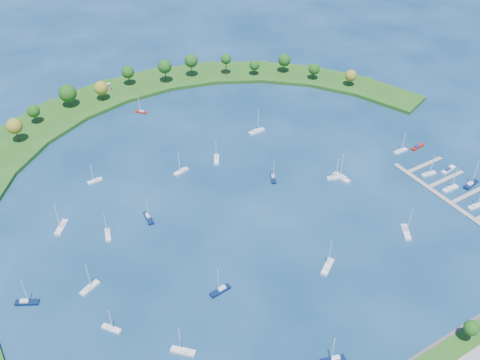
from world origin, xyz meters
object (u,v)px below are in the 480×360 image
harbor_tower (109,87)px  docked_boat_6 (450,188)px  docked_boat_9 (448,170)px  moored_boat_18 (273,177)px  moored_boat_17 (89,287)px  moored_boat_9 (181,171)px  docked_boat_8 (429,173)px  moored_boat_3 (95,180)px  moored_boat_21 (220,290)px  docked_boat_11 (417,147)px  moored_boat_4 (342,177)px  moored_boat_5 (333,359)px  moored_boat_8 (148,217)px  moored_boat_2 (27,302)px  moored_boat_12 (61,227)px  moored_boat_14 (108,234)px  docked_boat_4 (476,206)px  moored_boat_16 (141,111)px  docked_boat_10 (401,150)px  moored_boat_20 (257,131)px  moored_boat_6 (406,231)px  moored_boat_10 (328,266)px  moored_boat_11 (111,328)px  moored_boat_19 (183,351)px  docked_boat_7 (471,184)px  moored_boat_0 (216,159)px  dock_system (474,206)px

harbor_tower → docked_boat_6: size_ratio=0.37×
docked_boat_9 → moored_boat_18: bearing=144.1°
moored_boat_18 → docked_boat_9: moored_boat_18 is taller
moored_boat_17 → moored_boat_9: bearing=14.3°
docked_boat_8 → moored_boat_3: bearing=159.2°
moored_boat_21 → docked_boat_11: 134.85m
moored_boat_4 → moored_boat_5: (-65.87, -73.89, -0.05)m
moored_boat_8 → moored_boat_17: bearing=-48.6°
moored_boat_2 → moored_boat_12: (22.90, 32.59, 0.05)m
moored_boat_21 → docked_boat_9: bearing=177.8°
moored_boat_8 → moored_boat_14: (-18.59, -0.75, -0.03)m
moored_boat_3 → docked_boat_4: docked_boat_4 is taller
moored_boat_3 → docked_boat_11: bearing=156.6°
moored_boat_16 → docked_boat_10: size_ratio=0.87×
moored_boat_8 → moored_boat_16: bearing=164.9°
moored_boat_2 → moored_boat_20: size_ratio=0.95×
moored_boat_2 → moored_boat_8: (56.33, 18.73, -0.00)m
moored_boat_6 → docked_boat_10: (40.62, 43.85, -0.07)m
moored_boat_6 → moored_boat_17: moored_boat_6 is taller
moored_boat_3 → moored_boat_5: 136.67m
docked_boat_4 → moored_boat_16: bearing=128.2°
moored_boat_20 → moored_boat_3: bearing=175.7°
moored_boat_6 → moored_boat_10: bearing=-60.0°
moored_boat_9 → moored_boat_11: size_ratio=1.10×
moored_boat_8 → moored_boat_10: size_ratio=0.92×
moored_boat_19 → moored_boat_18: bearing=-96.3°
moored_boat_9 → docked_boat_10: 109.55m
moored_boat_14 → docked_boat_9: bearing=-88.7°
moored_boat_19 → docked_boat_4: (142.96, -1.74, -0.02)m
moored_boat_12 → moored_boat_18: 96.51m
moored_boat_6 → moored_boat_20: (-10.74, 96.79, -0.01)m
moored_boat_8 → moored_boat_19: 69.19m
moored_boat_11 → docked_boat_7: (170.41, -11.48, 0.08)m
moored_boat_8 → docked_boat_6: (125.35, -54.30, 0.00)m
moored_boat_2 → moored_boat_10: size_ratio=0.92×
docked_boat_6 → docked_boat_9: (10.46, 10.39, -0.26)m
harbor_tower → moored_boat_20: (50.40, -80.12, -3.39)m
moored_boat_9 → docked_boat_11: moored_boat_9 is taller
moored_boat_0 → docked_boat_9: 111.28m
moored_boat_5 → moored_boat_17: size_ratio=1.00×
moored_boat_6 → moored_boat_8: 108.31m
moored_boat_12 → moored_boat_14: bearing=84.3°
moored_boat_17 → moored_boat_19: (17.12, -42.68, 0.00)m
moored_boat_21 → moored_boat_17: bearing=-38.5°
moored_boat_5 → moored_boat_14: bearing=-47.6°
moored_boat_9 → moored_boat_6: bearing=113.8°
dock_system → moored_boat_6: 38.17m
moored_boat_0 → docked_boat_7: bearing=79.4°
harbor_tower → moored_boat_19: (-43.60, -179.50, -3.41)m
moored_boat_6 → docked_boat_11: (50.57, 42.01, -0.34)m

